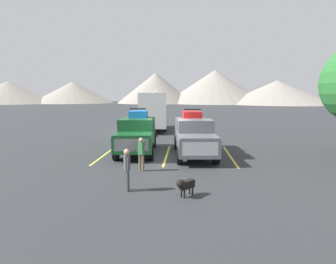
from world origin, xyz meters
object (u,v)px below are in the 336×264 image
(pickup_truck_b, at_px, (194,134))
(camper_trailer_a, at_px, (154,109))
(dog, at_px, (185,185))
(person_b, at_px, (127,167))
(pickup_truck_a, at_px, (137,133))
(person_a, at_px, (141,152))

(pickup_truck_b, relative_size, camper_trailer_a, 0.71)
(pickup_truck_b, distance_m, dog, 6.82)
(pickup_truck_b, xyz_separation_m, person_b, (-2.55, -6.29, -0.30))
(dog, bearing_deg, camper_trailer_a, 100.10)
(pickup_truck_a, bearing_deg, person_b, -83.00)
(pickup_truck_a, height_order, person_b, pickup_truck_a)
(pickup_truck_a, height_order, dog, pickup_truck_a)
(person_b, bearing_deg, pickup_truck_b, 67.95)
(camper_trailer_a, bearing_deg, dog, -79.90)
(pickup_truck_a, bearing_deg, pickup_truck_b, -7.84)
(camper_trailer_a, bearing_deg, pickup_truck_a, -88.80)
(person_a, bearing_deg, pickup_truck_b, 55.94)
(pickup_truck_b, distance_m, person_a, 4.41)
(person_a, bearing_deg, dog, -57.49)
(pickup_truck_a, distance_m, pickup_truck_b, 3.41)
(pickup_truck_a, xyz_separation_m, dog, (2.90, -7.23, -0.76))
(camper_trailer_a, distance_m, dog, 17.87)
(pickup_truck_b, xyz_separation_m, person_a, (-2.46, -3.64, -0.31))
(person_b, bearing_deg, person_a, 88.16)
(person_a, height_order, dog, person_a)
(person_a, xyz_separation_m, person_b, (-0.08, -2.65, 0.01))
(pickup_truck_a, distance_m, camper_trailer_a, 10.33)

